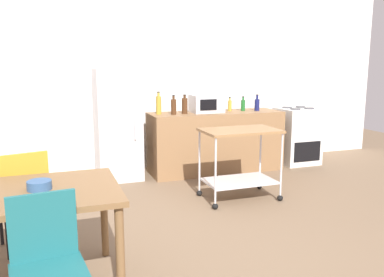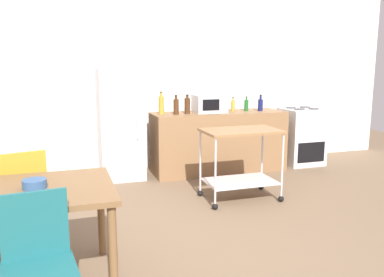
% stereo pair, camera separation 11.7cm
% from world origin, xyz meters
% --- Properties ---
extents(ground_plane, '(12.00, 12.00, 0.00)m').
position_xyz_m(ground_plane, '(0.00, 0.00, 0.00)').
color(ground_plane, brown).
extents(back_wall, '(8.40, 0.12, 2.90)m').
position_xyz_m(back_wall, '(0.00, 3.20, 1.45)').
color(back_wall, white).
rests_on(back_wall, ground_plane).
extents(kitchen_counter, '(2.00, 0.64, 0.90)m').
position_xyz_m(kitchen_counter, '(0.90, 2.60, 0.45)').
color(kitchen_counter, olive).
rests_on(kitchen_counter, ground_plane).
extents(dining_table, '(1.50, 0.90, 0.75)m').
position_xyz_m(dining_table, '(-1.76, -0.03, 0.67)').
color(dining_table, brown).
rests_on(dining_table, ground_plane).
extents(chair_teal, '(0.44, 0.44, 0.89)m').
position_xyz_m(chair_teal, '(-1.52, -0.67, 0.52)').
color(chair_teal, '#1E666B').
rests_on(chair_teal, ground_plane).
extents(chair_mustard, '(0.48, 0.48, 0.89)m').
position_xyz_m(chair_mustard, '(-1.70, 0.70, 0.52)').
color(chair_mustard, gold).
rests_on(chair_mustard, ground_plane).
extents(stove_oven, '(0.60, 0.61, 0.92)m').
position_xyz_m(stove_oven, '(2.35, 2.62, 0.45)').
color(stove_oven, white).
rests_on(stove_oven, ground_plane).
extents(refrigerator, '(0.60, 0.63, 1.55)m').
position_xyz_m(refrigerator, '(-0.55, 2.70, 0.78)').
color(refrigerator, silver).
rests_on(refrigerator, ground_plane).
extents(kitchen_cart, '(0.91, 0.57, 0.85)m').
position_xyz_m(kitchen_cart, '(0.66, 1.31, 0.57)').
color(kitchen_cart, olive).
rests_on(kitchen_cart, ground_plane).
extents(bottle_soda, '(0.08, 0.08, 0.32)m').
position_xyz_m(bottle_soda, '(0.03, 2.64, 1.04)').
color(bottle_soda, gold).
rests_on(bottle_soda, kitchen_counter).
extents(bottle_sesame_oil, '(0.08, 0.08, 0.28)m').
position_xyz_m(bottle_sesame_oil, '(0.22, 2.54, 1.02)').
color(bottle_sesame_oil, '#4C2D19').
rests_on(bottle_sesame_oil, kitchen_counter).
extents(bottle_olive_oil, '(0.08, 0.08, 0.28)m').
position_xyz_m(bottle_olive_oil, '(0.40, 2.58, 1.02)').
color(bottle_olive_oil, '#4C2D19').
rests_on(bottle_olive_oil, kitchen_counter).
extents(microwave, '(0.46, 0.35, 0.26)m').
position_xyz_m(microwave, '(0.76, 2.62, 1.03)').
color(microwave, silver).
rests_on(microwave, kitchen_counter).
extents(bottle_hot_sauce, '(0.06, 0.06, 0.21)m').
position_xyz_m(bottle_hot_sauce, '(1.16, 2.67, 0.99)').
color(bottle_hot_sauce, gold).
rests_on(bottle_hot_sauce, kitchen_counter).
extents(bottle_wine, '(0.06, 0.06, 0.22)m').
position_xyz_m(bottle_wine, '(1.36, 2.62, 0.99)').
color(bottle_wine, '#1E6628').
rests_on(bottle_wine, kitchen_counter).
extents(bottle_sparkling_water, '(0.08, 0.08, 0.25)m').
position_xyz_m(bottle_sparkling_water, '(1.56, 2.56, 1.00)').
color(bottle_sparkling_water, navy).
rests_on(bottle_sparkling_water, kitchen_counter).
extents(fruit_bowl, '(0.17, 0.17, 0.06)m').
position_xyz_m(fruit_bowl, '(-1.55, -0.02, 0.78)').
color(fruit_bowl, '#33598C').
rests_on(fruit_bowl, dining_table).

